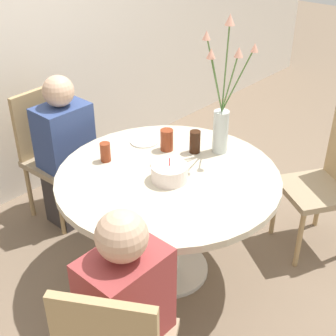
# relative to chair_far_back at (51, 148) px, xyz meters

# --- Properties ---
(ground_plane) EXTENTS (16.00, 16.00, 0.00)m
(ground_plane) POSITION_rel_chair_far_back_xyz_m (0.06, -1.04, -0.51)
(ground_plane) COLOR #7A6651
(wall_back) EXTENTS (8.00, 0.05, 2.60)m
(wall_back) POSITION_rel_chair_far_back_xyz_m (0.06, 0.40, 0.79)
(wall_back) COLOR silver
(wall_back) RESTS_ON ground_plane
(dining_table) EXTENTS (1.24, 1.24, 0.70)m
(dining_table) POSITION_rel_chair_far_back_xyz_m (0.06, -1.04, 0.06)
(dining_table) COLOR beige
(dining_table) RESTS_ON ground_plane
(chair_far_back) EXTENTS (0.42, 0.42, 0.91)m
(chair_far_back) POSITION_rel_chair_far_back_xyz_m (0.00, 0.00, 0.00)
(chair_far_back) COLOR #9E896B
(chair_far_back) RESTS_ON ground_plane
(chair_right_flank) EXTENTS (0.55, 0.55, 0.91)m
(chair_right_flank) POSITION_rel_chair_far_back_xyz_m (0.93, -1.60, 0.00)
(chair_right_flank) COLOR #9E896B
(chair_right_flank) RESTS_ON ground_plane
(birthday_cake) EXTENTS (0.20, 0.20, 0.13)m
(birthday_cake) POSITION_rel_chair_far_back_xyz_m (0.02, -1.08, 0.23)
(birthday_cake) COLOR white
(birthday_cake) RESTS_ON dining_table
(flower_vase) EXTENTS (0.17, 0.26, 0.82)m
(flower_vase) POSITION_rel_chair_far_back_xyz_m (0.44, -1.10, 0.45)
(flower_vase) COLOR silver
(flower_vase) RESTS_ON dining_table
(side_plate) EXTENTS (0.17, 0.17, 0.01)m
(side_plate) POSITION_rel_chair_far_back_xyz_m (0.24, -0.67, 0.19)
(side_plate) COLOR white
(side_plate) RESTS_ON dining_table
(drink_glass_0) EXTENTS (0.06, 0.06, 0.14)m
(drink_glass_0) POSITION_rel_chair_far_back_xyz_m (0.35, -0.98, 0.26)
(drink_glass_0) COLOR #33190C
(drink_glass_0) RESTS_ON dining_table
(drink_glass_1) EXTENTS (0.08, 0.08, 0.13)m
(drink_glass_1) POSITION_rel_chair_far_back_xyz_m (0.26, -0.84, 0.25)
(drink_glass_1) COLOR maroon
(drink_glass_1) RESTS_ON dining_table
(drink_glass_2) EXTENTS (0.06, 0.06, 0.11)m
(drink_glass_2) POSITION_rel_chair_far_back_xyz_m (-0.07, -0.67, 0.25)
(drink_glass_2) COLOR maroon
(drink_glass_2) RESTS_ON dining_table
(person_boy) EXTENTS (0.34, 0.24, 1.07)m
(person_boy) POSITION_rel_chair_far_back_xyz_m (0.01, -0.16, -0.01)
(person_boy) COLOR #383333
(person_boy) RESTS_ON ground_plane
(person_woman) EXTENTS (0.34, 0.24, 1.07)m
(person_woman) POSITION_rel_chair_far_back_xyz_m (-0.70, -1.49, -0.01)
(person_woman) COLOR #383333
(person_woman) RESTS_ON ground_plane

